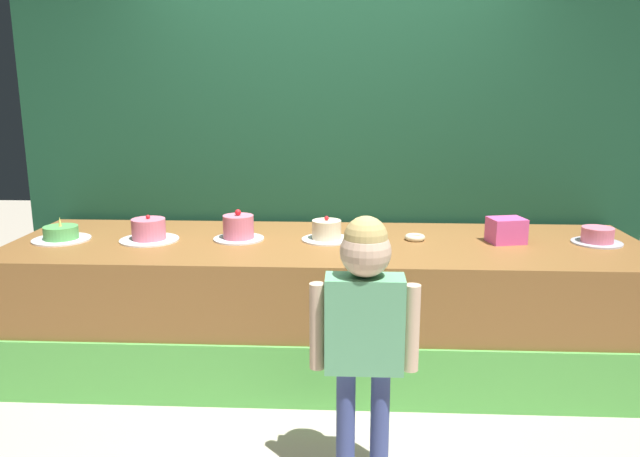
# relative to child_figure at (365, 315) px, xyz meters

# --- Properties ---
(ground_plane) EXTENTS (12.00, 12.00, 0.00)m
(ground_plane) POSITION_rel_child_figure_xyz_m (-0.20, 0.61, -0.76)
(ground_plane) COLOR #BCB29E
(stage_platform) EXTENTS (3.73, 1.11, 0.78)m
(stage_platform) POSITION_rel_child_figure_xyz_m (-0.20, 1.15, -0.37)
(stage_platform) COLOR brown
(stage_platform) RESTS_ON ground_plane
(curtain_backdrop) EXTENTS (4.20, 0.08, 2.67)m
(curtain_backdrop) POSITION_rel_child_figure_xyz_m (-0.20, 1.80, 0.57)
(curtain_backdrop) COLOR #19472D
(curtain_backdrop) RESTS_ON ground_plane
(child_figure) EXTENTS (0.46, 0.21, 1.18)m
(child_figure) POSITION_rel_child_figure_xyz_m (0.00, 0.00, 0.00)
(child_figure) COLOR #3F4C8C
(child_figure) RESTS_ON ground_plane
(pink_box) EXTENTS (0.23, 0.20, 0.15)m
(pink_box) POSITION_rel_child_figure_xyz_m (0.85, 1.19, 0.09)
(pink_box) COLOR #EE55A4
(pink_box) RESTS_ON stage_platform
(donut) EXTENTS (0.12, 0.12, 0.03)m
(donut) POSITION_rel_child_figure_xyz_m (0.33, 1.22, 0.04)
(donut) COLOR beige
(donut) RESTS_ON stage_platform
(cake_far_left) EXTENTS (0.34, 0.34, 0.14)m
(cake_far_left) POSITION_rel_child_figure_xyz_m (-1.79, 1.11, 0.06)
(cake_far_left) COLOR white
(cake_far_left) RESTS_ON stage_platform
(cake_left) EXTENTS (0.35, 0.35, 0.16)m
(cake_left) POSITION_rel_child_figure_xyz_m (-1.26, 1.13, 0.08)
(cake_left) COLOR white
(cake_left) RESTS_ON stage_platform
(cake_center) EXTENTS (0.30, 0.30, 0.19)m
(cake_center) POSITION_rel_child_figure_xyz_m (-0.73, 1.18, 0.09)
(cake_center) COLOR silver
(cake_center) RESTS_ON stage_platform
(cake_right) EXTENTS (0.30, 0.30, 0.15)m
(cake_right) POSITION_rel_child_figure_xyz_m (-0.20, 1.19, 0.07)
(cake_right) COLOR white
(cake_right) RESTS_ON stage_platform
(cake_far_right) EXTENTS (0.29, 0.29, 0.10)m
(cake_far_right) POSITION_rel_child_figure_xyz_m (1.38, 1.19, 0.06)
(cake_far_right) COLOR silver
(cake_far_right) RESTS_ON stage_platform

